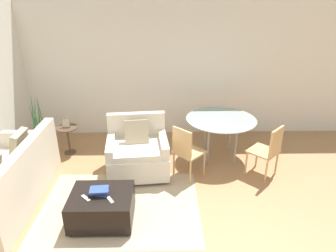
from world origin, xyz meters
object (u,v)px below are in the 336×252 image
book_stack (100,191)px  dining_chair_near_left (186,149)px  ottoman (102,206)px  couch (7,184)px  side_table (68,135)px  armchair (138,152)px  dining_chair_near_right (269,149)px  tv_remote_primary (110,200)px  potted_plant (40,141)px  picture_frame (66,123)px  tv_remote_secondary (86,198)px  dining_table (221,122)px

book_stack → dining_chair_near_left: size_ratio=0.28×
ottoman → book_stack: book_stack is taller
couch → side_table: 1.56m
armchair → ottoman: (-0.38, -1.21, -0.14)m
book_stack → dining_chair_near_right: (2.53, 1.02, 0.06)m
book_stack → dining_chair_near_left: 1.57m
tv_remote_primary → book_stack: bearing=140.6°
potted_plant → picture_frame: (0.52, 0.01, 0.36)m
armchair → dining_chair_near_right: (2.13, -0.18, 0.15)m
couch → picture_frame: 1.59m
book_stack → tv_remote_secondary: size_ratio=1.73×
tv_remote_primary → tv_remote_secondary: same height
side_table → armchair: bearing=-26.8°
side_table → picture_frame: (0.00, -0.00, 0.25)m
ottoman → book_stack: size_ratio=3.24×
tv_remote_primary → potted_plant: bearing=129.3°
tv_remote_primary → tv_remote_secondary: 0.32m
dining_table → dining_chair_near_right: dining_chair_near_right is taller
couch → dining_table: 3.52m
dining_table → tv_remote_primary: bearing=-133.2°
armchair → tv_remote_primary: (-0.24, -1.33, 0.06)m
couch → dining_chair_near_left: couch is taller
book_stack → tv_remote_secondary: 0.19m
armchair → tv_remote_primary: armchair is taller
tv_remote_secondary → couch: bearing=158.9°
couch → picture_frame: (0.43, 1.50, 0.31)m
dining_chair_near_left → dining_table: bearing=45.0°
couch → ottoman: 1.47m
ottoman → dining_table: size_ratio=0.65×
book_stack → dining_table: bearing=42.2°
potted_plant → tv_remote_secondary: bearing=-55.9°
dining_table → couch: bearing=-158.3°
picture_frame → dining_chair_near_left: 2.33m
tv_remote_secondary → side_table: 2.13m
tv_remote_primary → dining_chair_near_left: dining_chair_near_left is taller
potted_plant → dining_table: potted_plant is taller
book_stack → potted_plant: 2.40m
potted_plant → side_table: bearing=1.5°
couch → tv_remote_primary: 1.64m
book_stack → armchair: bearing=71.8°
ottoman → tv_remote_secondary: bearing=-157.0°
armchair → dining_chair_near_right: size_ratio=1.18×
side_table → dining_chair_near_right: dining_chair_near_right is taller
side_table → dining_chair_near_right: 3.60m
potted_plant → dining_chair_near_left: (2.68, -0.86, 0.25)m
couch → dining_chair_near_right: 3.98m
book_stack → dining_table: 2.52m
potted_plant → armchair: bearing=-19.7°
book_stack → side_table: bearing=117.0°
potted_plant → dining_table: 3.38m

